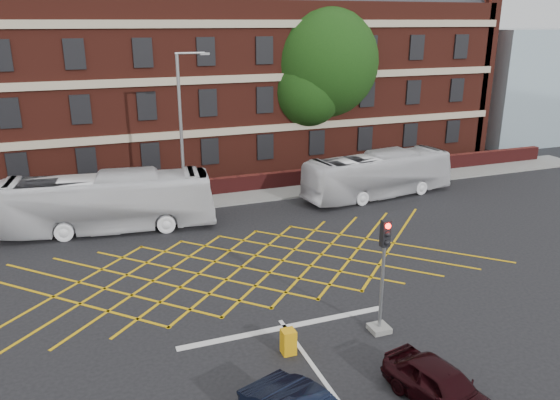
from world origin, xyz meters
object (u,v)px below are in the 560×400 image
object	(u,v)px
car_maroon	(442,387)
street_lamp	(184,162)
bus_right	(378,175)
bus_left	(108,202)
deciduous_tree	(321,70)
traffic_light_near	(382,287)
utility_cabinet	(288,342)

from	to	relation	value
car_maroon	street_lamp	bearing A→B (deg)	88.55
car_maroon	street_lamp	distance (m)	19.49
car_maroon	street_lamp	world-z (taller)	street_lamp
street_lamp	bus_right	bearing A→B (deg)	-3.76
street_lamp	bus_left	bearing A→B (deg)	-168.09
deciduous_tree	traffic_light_near	size ratio (longest dim) A/B	2.79
deciduous_tree	utility_cabinet	xyz separation A→B (m)	(-11.42, -22.57, -6.81)
deciduous_tree	street_lamp	world-z (taller)	deciduous_tree
street_lamp	utility_cabinet	bearing A→B (deg)	-88.33
bus_left	traffic_light_near	size ratio (longest dim) A/B	2.61
bus_left	street_lamp	distance (m)	4.71
bus_left	car_maroon	xyz separation A→B (m)	(7.96, -18.07, -0.90)
bus_left	traffic_light_near	distance (m)	16.23
car_maroon	traffic_light_near	distance (m)	4.33
traffic_light_near	utility_cabinet	bearing A→B (deg)	-177.86
bus_right	utility_cabinet	world-z (taller)	bus_right
bus_right	traffic_light_near	bearing A→B (deg)	142.85
traffic_light_near	utility_cabinet	xyz separation A→B (m)	(-3.59, -0.13, -1.33)
car_maroon	bus_left	bearing A→B (deg)	101.51
bus_right	traffic_light_near	size ratio (longest dim) A/B	2.38
bus_right	car_maroon	xyz separation A→B (m)	(-8.50, -18.19, -0.76)
bus_right	deciduous_tree	distance (m)	10.23
car_maroon	deciduous_tree	xyz separation A→B (m)	(8.24, 26.60, 6.59)
bus_left	street_lamp	bearing A→B (deg)	-70.36
bus_left	bus_right	distance (m)	16.45
bus_left	bus_right	xyz separation A→B (m)	(16.45, 0.12, -0.14)
bus_left	traffic_light_near	xyz separation A→B (m)	(8.36, -13.91, 0.21)
bus_left	traffic_light_near	world-z (taller)	traffic_light_near
bus_right	car_maroon	size ratio (longest dim) A/B	2.65
bus_left	utility_cabinet	distance (m)	14.88
utility_cabinet	deciduous_tree	bearing A→B (deg)	63.15
car_maroon	utility_cabinet	world-z (taller)	car_maroon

